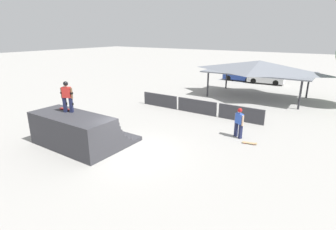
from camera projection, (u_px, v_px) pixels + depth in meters
name	position (u px, v px, depth m)	size (l,w,h in m)	color
ground_plane	(132.00, 152.00, 13.40)	(160.00, 160.00, 0.00)	#A3A09B
quarter_pipe_ramp	(78.00, 131.00, 14.09)	(4.89, 3.73, 1.78)	#38383D
skater_on_deck	(67.00, 95.00, 13.76)	(0.71, 0.45, 1.67)	#1E2347
skateboard_on_deck	(65.00, 109.00, 14.43)	(0.78, 0.24, 0.09)	red
bystander_walking	(239.00, 120.00, 15.05)	(0.66, 0.44, 1.78)	#1E2347
skateboard_on_ground	(250.00, 143.00, 14.41)	(0.80, 0.36, 0.09)	red
barrier_fence	(197.00, 106.00, 19.83)	(10.04, 0.12, 1.05)	#3D3D42
pavilion_shelter	(259.00, 67.00, 24.10)	(9.40, 5.51, 3.45)	#2D2D33
parked_car_blue	(240.00, 76.00, 33.34)	(4.21, 1.76, 1.27)	navy
parked_car_white	(266.00, 79.00, 31.46)	(4.21, 1.92, 1.27)	silver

